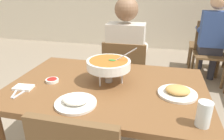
# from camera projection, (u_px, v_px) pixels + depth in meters

# --- Properties ---
(dining_table_main) EXTENTS (1.32, 0.88, 0.78)m
(dining_table_main) POSITION_uv_depth(u_px,v_px,m) (107.00, 99.00, 1.47)
(dining_table_main) COLOR brown
(dining_table_main) RESTS_ON ground_plane
(chair_diner_main) EXTENTS (0.44, 0.44, 0.90)m
(chair_diner_main) POSITION_uv_depth(u_px,v_px,m) (125.00, 77.00, 2.18)
(chair_diner_main) COLOR brown
(chair_diner_main) RESTS_ON ground_plane
(diner_main) EXTENTS (0.40, 0.45, 1.31)m
(diner_main) POSITION_uv_depth(u_px,v_px,m) (126.00, 55.00, 2.12)
(diner_main) COLOR #2D2D38
(diner_main) RESTS_ON ground_plane
(curry_bowl) EXTENTS (0.33, 0.30, 0.26)m
(curry_bowl) POSITION_uv_depth(u_px,v_px,m) (109.00, 65.00, 1.42)
(curry_bowl) COLOR silver
(curry_bowl) RESTS_ON dining_table_main
(rice_plate) EXTENTS (0.24, 0.24, 0.06)m
(rice_plate) POSITION_uv_depth(u_px,v_px,m) (76.00, 101.00, 1.19)
(rice_plate) COLOR white
(rice_plate) RESTS_ON dining_table_main
(appetizer_plate) EXTENTS (0.24, 0.24, 0.06)m
(appetizer_plate) POSITION_uv_depth(u_px,v_px,m) (177.00, 92.00, 1.29)
(appetizer_plate) COLOR white
(appetizer_plate) RESTS_ON dining_table_main
(sauce_dish) EXTENTS (0.09, 0.09, 0.02)m
(sauce_dish) POSITION_uv_depth(u_px,v_px,m) (52.00, 80.00, 1.46)
(sauce_dish) COLOR white
(sauce_dish) RESTS_ON dining_table_main
(napkin_folded) EXTENTS (0.13, 0.09, 0.02)m
(napkin_folded) POSITION_uv_depth(u_px,v_px,m) (23.00, 88.00, 1.37)
(napkin_folded) COLOR white
(napkin_folded) RESTS_ON dining_table_main
(fork_utensil) EXTENTS (0.07, 0.16, 0.01)m
(fork_utensil) POSITION_uv_depth(u_px,v_px,m) (16.00, 91.00, 1.33)
(fork_utensil) COLOR silver
(fork_utensil) RESTS_ON dining_table_main
(spoon_utensil) EXTENTS (0.03, 0.17, 0.01)m
(spoon_utensil) POSITION_uv_depth(u_px,v_px,m) (23.00, 92.00, 1.32)
(spoon_utensil) COLOR silver
(spoon_utensil) RESTS_ON dining_table_main
(drink_glass) EXTENTS (0.07, 0.07, 0.13)m
(drink_glass) POSITION_uv_depth(u_px,v_px,m) (204.00, 115.00, 0.99)
(drink_glass) COLOR silver
(drink_glass) RESTS_ON dining_table_main
(chair_bg_left) EXTENTS (0.44, 0.44, 0.90)m
(chair_bg_left) POSITION_uv_depth(u_px,v_px,m) (209.00, 48.00, 3.16)
(chair_bg_left) COLOR brown
(chair_bg_left) RESTS_ON ground_plane
(chair_bg_right) EXTENTS (0.47, 0.47, 0.90)m
(chair_bg_right) POSITION_uv_depth(u_px,v_px,m) (210.00, 42.00, 3.51)
(chair_bg_right) COLOR brown
(chair_bg_right) RESTS_ON ground_plane
(patron_bg_left) EXTENTS (0.40, 0.45, 1.31)m
(patron_bg_left) POSITION_uv_depth(u_px,v_px,m) (212.00, 34.00, 3.02)
(patron_bg_left) COLOR #2D2D38
(patron_bg_left) RESTS_ON ground_plane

